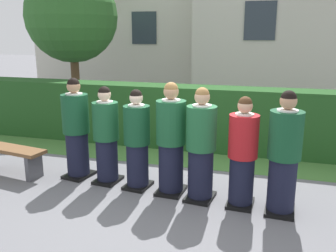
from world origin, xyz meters
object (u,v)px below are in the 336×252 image
at_px(student_front_row_0, 76,131).
at_px(student_in_red_blazer, 243,155).
at_px(student_front_row_4, 201,148).
at_px(wooden_bench, 9,154).
at_px(student_front_row_3, 171,142).
at_px(student_front_row_1, 106,138).
at_px(student_front_row_6, 284,156).
at_px(student_front_row_2, 137,142).

xyz_separation_m(student_front_row_0, student_in_red_blazer, (2.75, -0.33, -0.06)).
bearing_deg(student_front_row_0, student_front_row_4, -7.60).
xyz_separation_m(student_front_row_0, wooden_bench, (-1.20, -0.22, -0.45)).
height_order(student_front_row_0, student_front_row_3, student_front_row_3).
distance_m(student_front_row_1, wooden_bench, 1.82).
distance_m(student_front_row_3, student_in_red_blazer, 1.08).
relative_size(student_front_row_3, student_front_row_6, 1.01).
relative_size(student_front_row_4, wooden_bench, 1.15).
height_order(student_front_row_3, student_front_row_6, student_front_row_3).
height_order(student_front_row_2, student_in_red_blazer, student_in_red_blazer).
distance_m(student_in_red_blazer, wooden_bench, 3.97).
bearing_deg(student_front_row_3, student_front_row_1, 174.23).
xyz_separation_m(student_front_row_4, student_front_row_6, (1.13, -0.11, 0.01)).
bearing_deg(student_front_row_0, wooden_bench, -169.80).
height_order(student_front_row_3, student_front_row_4, student_front_row_3).
height_order(student_front_row_2, student_front_row_3, student_front_row_3).
xyz_separation_m(student_front_row_0, student_front_row_4, (2.16, -0.29, -0.01)).
xyz_separation_m(student_front_row_3, student_in_red_blazer, (1.06, -0.14, -0.07)).
relative_size(student_front_row_6, wooden_bench, 1.16).
height_order(student_front_row_0, student_front_row_1, student_front_row_0).
bearing_deg(student_front_row_1, student_front_row_0, 172.51).
distance_m(student_front_row_4, student_in_red_blazer, 0.59).
bearing_deg(student_front_row_3, student_front_row_4, -11.95).
bearing_deg(wooden_bench, student_front_row_0, 10.20).
height_order(student_front_row_1, student_in_red_blazer, student_front_row_1).
distance_m(student_front_row_6, wooden_bench, 4.51).
xyz_separation_m(student_front_row_1, student_front_row_4, (1.58, -0.21, 0.04)).
relative_size(student_front_row_1, student_front_row_4, 0.95).
xyz_separation_m(student_front_row_1, student_in_red_blazer, (2.17, -0.26, -0.01)).
bearing_deg(student_in_red_blazer, student_front_row_2, 173.39).
distance_m(student_front_row_4, student_front_row_6, 1.14).
bearing_deg(student_front_row_6, student_front_row_2, 173.37).
xyz_separation_m(student_front_row_1, wooden_bench, (-1.77, -0.14, -0.40)).
relative_size(student_front_row_0, student_front_row_2, 1.07).
height_order(student_front_row_0, wooden_bench, student_front_row_0).
bearing_deg(student_front_row_6, student_front_row_3, 172.61).
relative_size(student_front_row_0, wooden_bench, 1.17).
distance_m(student_front_row_2, student_front_row_4, 1.04).
relative_size(student_front_row_0, student_front_row_6, 1.00).
height_order(student_front_row_1, student_front_row_4, student_front_row_4).
distance_m(student_front_row_0, student_front_row_3, 1.69).
bearing_deg(student_front_row_3, student_front_row_2, 175.57).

